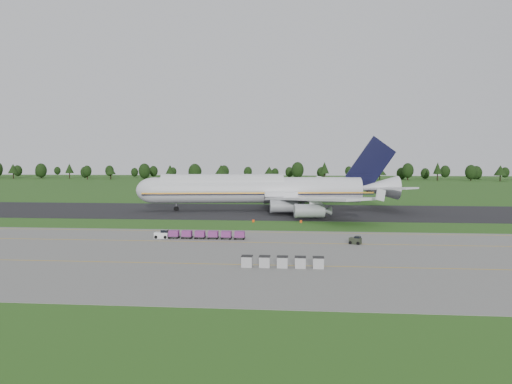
# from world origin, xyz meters

# --- Properties ---
(ground) EXTENTS (600.00, 600.00, 0.00)m
(ground) POSITION_xyz_m (0.00, 0.00, 0.00)
(ground) COLOR #254F17
(ground) RESTS_ON ground
(apron) EXTENTS (300.00, 52.00, 0.06)m
(apron) POSITION_xyz_m (0.00, -34.00, 0.03)
(apron) COLOR slate
(apron) RESTS_ON ground
(taxiway) EXTENTS (300.00, 40.00, 0.08)m
(taxiway) POSITION_xyz_m (0.00, 28.00, 0.04)
(taxiway) COLOR black
(taxiway) RESTS_ON ground
(apron_markings) EXTENTS (300.00, 30.20, 0.01)m
(apron_markings) POSITION_xyz_m (0.00, -26.98, 0.06)
(apron_markings) COLOR #C8940B
(apron_markings) RESTS_ON apron
(tree_line) EXTENTS (524.91, 23.35, 11.86)m
(tree_line) POSITION_xyz_m (-9.41, 220.59, 6.12)
(tree_line) COLOR black
(tree_line) RESTS_ON ground
(aircraft) EXTENTS (74.55, 71.64, 20.85)m
(aircraft) POSITION_xyz_m (-0.79, 30.74, 5.95)
(aircraft) COLOR silver
(aircraft) RESTS_ON ground
(baggage_train) EXTENTS (16.67, 1.51, 1.45)m
(baggage_train) POSITION_xyz_m (-8.75, -18.94, 0.85)
(baggage_train) COLOR white
(baggage_train) RESTS_ON apron
(utility_cart) EXTENTS (2.26, 1.86, 1.07)m
(utility_cart) POSITION_xyz_m (19.12, -22.01, 0.58)
(utility_cart) COLOR #272D1F
(utility_cart) RESTS_ON apron
(uld_row) EXTENTS (11.12, 1.52, 1.50)m
(uld_row) POSITION_xyz_m (7.42, -41.26, 0.81)
(uld_row) COLOR #B0B0B0
(uld_row) RESTS_ON apron
(edge_markers) EXTENTS (11.36, 0.30, 0.60)m
(edge_markers) POSITION_xyz_m (4.41, 5.25, 0.27)
(edge_markers) COLOR #FF4308
(edge_markers) RESTS_ON ground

